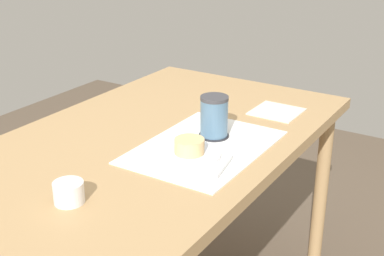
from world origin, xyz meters
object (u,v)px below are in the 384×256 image
coffee_mug (215,116)px  sugar_bowl (69,192)px  pastry (189,146)px  pastry_plate (189,155)px  dining_table (149,164)px

coffee_mug → sugar_bowl: coffee_mug is taller
pastry → coffee_mug: bearing=5.3°
coffee_mug → sugar_bowl: (-0.50, 0.09, -0.04)m
coffee_mug → pastry: bearing=-174.7°
pastry_plate → pastry: bearing=90.0°
pastry_plate → sugar_bowl: 0.36m
pastry → coffee_mug: (0.16, 0.01, 0.03)m
pastry → sugar_bowl: bearing=162.6°
pastry → coffee_mug: 0.16m
pastry → pastry_plate: bearing=-90.0°
pastry_plate → coffee_mug: coffee_mug is taller
pastry_plate → pastry: pastry is taller
pastry_plate → sugar_bowl: sugar_bowl is taller
pastry → coffee_mug: coffee_mug is taller
dining_table → coffee_mug: (0.12, -0.15, 0.15)m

